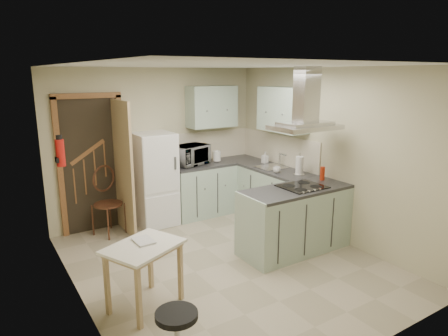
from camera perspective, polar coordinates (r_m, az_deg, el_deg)
floor at (r=5.36m, az=0.27°, el=-13.38°), size 4.20×4.20×0.00m
ceiling at (r=4.78m, az=0.30°, el=14.44°), size 4.20×4.20×0.00m
back_wall at (r=6.74m, az=-9.46°, el=3.30°), size 3.60×0.00×3.60m
left_wall at (r=4.26m, az=-20.57°, el=-3.35°), size 0.00×4.20×4.20m
right_wall at (r=6.06m, az=14.73°, el=1.91°), size 0.00×4.20×4.20m
doorway at (r=6.41m, az=-18.33°, el=0.45°), size 1.10×0.12×2.10m
fridge at (r=6.51m, az=-9.86°, el=-1.60°), size 0.60×0.60×1.50m
counter_back at (r=6.95m, az=-3.21°, el=-3.02°), size 1.08×0.60×0.90m
counter_right at (r=6.86m, az=5.72°, el=-3.29°), size 0.60×1.95×0.90m
splashback at (r=7.17m, az=-2.33°, el=3.27°), size 1.68×0.02×0.50m
wall_cabinet_back at (r=6.94m, az=-1.77°, el=8.76°), size 0.85×0.35×0.70m
wall_cabinet_right at (r=6.46m, az=8.42°, el=8.27°), size 0.35×0.90×0.70m
peninsula at (r=5.63m, az=10.16°, el=-7.23°), size 1.55×0.65×0.90m
hob at (r=5.55m, az=11.12°, el=-2.61°), size 0.58×0.50×0.01m
extractor_hood at (r=5.39m, az=11.51°, el=5.75°), size 0.90×0.55×0.10m
sink at (r=6.61m, az=6.75°, el=0.13°), size 0.45×0.40×0.01m
fire_extinguisher at (r=5.07m, az=-22.34°, el=2.02°), size 0.10×0.10×0.32m
drop_leaf_table at (r=4.39m, az=-11.24°, el=-14.92°), size 0.91×0.82×0.70m
bentwood_chair at (r=6.31m, az=-16.21°, el=-4.99°), size 0.56×0.56×0.96m
microwave at (r=6.75m, az=-4.86°, el=1.86°), size 0.70×0.58×0.33m
kettle at (r=6.95m, az=-1.06°, el=1.73°), size 0.15×0.15×0.21m
cereal_box at (r=6.98m, az=-2.78°, el=2.19°), size 0.13×0.22×0.31m
soap_bottle at (r=6.90m, az=5.88°, el=1.51°), size 0.09×0.09×0.20m
paper_towel at (r=6.17m, az=10.72°, el=0.37°), size 0.15×0.15×0.29m
cup at (r=6.25m, az=7.56°, el=-0.27°), size 0.13×0.13×0.09m
red_bottle at (r=5.95m, az=13.88°, el=-0.75°), size 0.09×0.09×0.19m
book at (r=4.26m, az=-12.59°, el=-9.82°), size 0.19×0.26×0.11m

